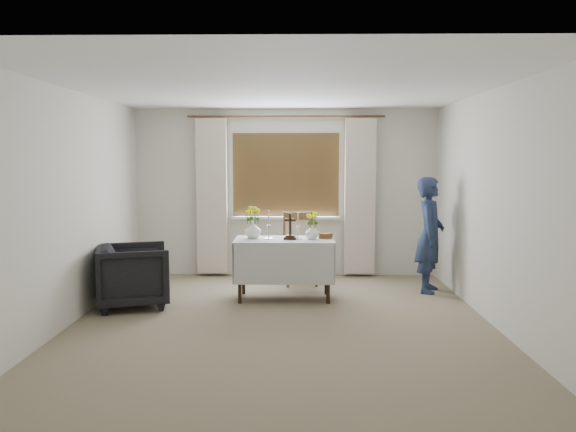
% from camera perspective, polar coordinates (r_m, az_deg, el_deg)
% --- Properties ---
extents(ground, '(5.00, 5.00, 0.00)m').
position_cam_1_polar(ground, '(6.17, -0.67, -10.76)').
color(ground, gray).
rests_on(ground, ground).
extents(altar_table, '(1.24, 0.64, 0.76)m').
position_cam_1_polar(altar_table, '(7.09, -0.37, -5.40)').
color(altar_table, silver).
rests_on(altar_table, ground).
extents(wooden_chair, '(0.53, 0.53, 1.01)m').
position_cam_1_polar(wooden_chair, '(7.89, 1.25, -3.32)').
color(wooden_chair, '#533C1C').
rests_on(wooden_chair, ground).
extents(armchair, '(1.03, 1.01, 0.75)m').
position_cam_1_polar(armchair, '(6.99, -15.43, -5.84)').
color(armchair, black).
rests_on(armchair, ground).
extents(person, '(0.53, 0.65, 1.52)m').
position_cam_1_polar(person, '(7.64, 14.21, -1.86)').
color(person, navy).
rests_on(person, ground).
extents(radiator, '(1.10, 0.10, 0.60)m').
position_cam_1_polar(radiator, '(8.46, -0.22, -4.10)').
color(radiator, white).
rests_on(radiator, ground).
extents(wooden_cross, '(0.17, 0.13, 0.32)m').
position_cam_1_polar(wooden_cross, '(6.97, 0.23, -1.07)').
color(wooden_cross, black).
rests_on(wooden_cross, altar_table).
extents(candlestick_left, '(0.11, 0.11, 0.36)m').
position_cam_1_polar(candlestick_left, '(7.01, -1.99, -0.88)').
color(candlestick_left, silver).
rests_on(candlestick_left, altar_table).
extents(candlestick_right, '(0.13, 0.13, 0.34)m').
position_cam_1_polar(candlestick_right, '(6.99, 1.03, -1.01)').
color(candlestick_right, silver).
rests_on(candlestick_right, altar_table).
extents(flower_vase_left, '(0.25, 0.25, 0.21)m').
position_cam_1_polar(flower_vase_left, '(7.10, -3.58, -1.40)').
color(flower_vase_left, white).
rests_on(flower_vase_left, altar_table).
extents(flower_vase_right, '(0.21, 0.21, 0.18)m').
position_cam_1_polar(flower_vase_right, '(7.02, 2.46, -1.64)').
color(flower_vase_right, white).
rests_on(flower_vase_right, altar_table).
extents(wicker_basket, '(0.22, 0.22, 0.07)m').
position_cam_1_polar(wicker_basket, '(7.11, 3.84, -1.99)').
color(wicker_basket, brown).
rests_on(wicker_basket, altar_table).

